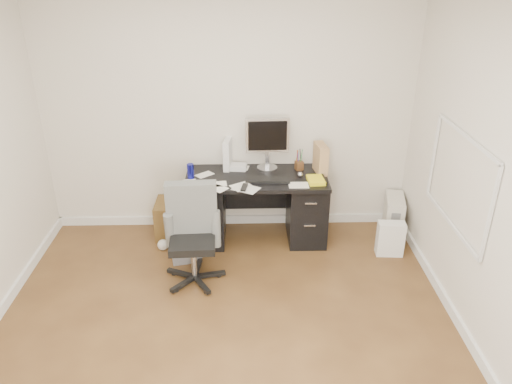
% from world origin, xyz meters
% --- Properties ---
extents(ground, '(4.00, 4.00, 0.00)m').
position_xyz_m(ground, '(0.00, 0.00, 0.00)').
color(ground, '#462C16').
rests_on(ground, ground).
extents(room_shell, '(4.02, 4.02, 2.71)m').
position_xyz_m(room_shell, '(0.03, 0.03, 1.66)').
color(room_shell, beige).
rests_on(room_shell, ground).
extents(desk, '(1.50, 0.70, 0.75)m').
position_xyz_m(desk, '(0.30, 1.65, 0.40)').
color(desk, black).
rests_on(desk, ground).
extents(loose_papers, '(1.10, 0.60, 0.00)m').
position_xyz_m(loose_papers, '(0.10, 1.60, 0.75)').
color(loose_papers, silver).
rests_on(loose_papers, desk).
extents(lcd_monitor, '(0.48, 0.28, 0.59)m').
position_xyz_m(lcd_monitor, '(0.42, 1.85, 1.05)').
color(lcd_monitor, '#B0B0B5').
rests_on(lcd_monitor, desk).
extents(keyboard, '(0.47, 0.19, 0.03)m').
position_xyz_m(keyboard, '(0.42, 1.55, 0.76)').
color(keyboard, black).
rests_on(keyboard, desk).
extents(computer_mouse, '(0.07, 0.07, 0.06)m').
position_xyz_m(computer_mouse, '(0.76, 1.62, 0.78)').
color(computer_mouse, '#B0B0B5').
rests_on(computer_mouse, desk).
extents(travel_mug, '(0.08, 0.08, 0.16)m').
position_xyz_m(travel_mug, '(-0.39, 1.62, 0.83)').
color(travel_mug, '#151790').
rests_on(travel_mug, desk).
extents(white_binder, '(0.17, 0.30, 0.33)m').
position_xyz_m(white_binder, '(-0.00, 1.91, 0.91)').
color(white_binder, silver).
rests_on(white_binder, desk).
extents(magazine_file, '(0.17, 0.29, 0.31)m').
position_xyz_m(magazine_file, '(0.99, 1.75, 0.91)').
color(magazine_file, '#9E6F4C').
rests_on(magazine_file, desk).
extents(pen_cup, '(0.12, 0.12, 0.23)m').
position_xyz_m(pen_cup, '(0.77, 1.82, 0.87)').
color(pen_cup, '#513417').
rests_on(pen_cup, desk).
extents(yellow_book, '(0.19, 0.24, 0.04)m').
position_xyz_m(yellow_book, '(0.92, 1.50, 0.77)').
color(yellow_book, yellow).
rests_on(yellow_book, desk).
extents(paper_remote, '(0.32, 0.30, 0.02)m').
position_xyz_m(paper_remote, '(0.19, 1.35, 0.76)').
color(paper_remote, silver).
rests_on(paper_remote, desk).
extents(office_chair, '(0.58, 0.58, 0.98)m').
position_xyz_m(office_chair, '(-0.32, 0.86, 0.49)').
color(office_chair, '#575A57').
rests_on(office_chair, ground).
extents(pc_tower, '(0.28, 0.47, 0.44)m').
position_xyz_m(pc_tower, '(1.85, 1.73, 0.22)').
color(pc_tower, beige).
rests_on(pc_tower, ground).
extents(shopping_bag, '(0.29, 0.22, 0.38)m').
position_xyz_m(shopping_bag, '(1.70, 1.27, 0.19)').
color(shopping_bag, silver).
rests_on(shopping_bag, ground).
extents(wicker_basket, '(0.41, 0.41, 0.41)m').
position_xyz_m(wicker_basket, '(-0.61, 1.75, 0.20)').
color(wicker_basket, '#473015').
rests_on(wicker_basket, ground).
extents(desk_printer, '(0.35, 0.31, 0.18)m').
position_xyz_m(desk_printer, '(-0.44, 1.25, 0.09)').
color(desk_printer, slate).
rests_on(desk_printer, ground).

